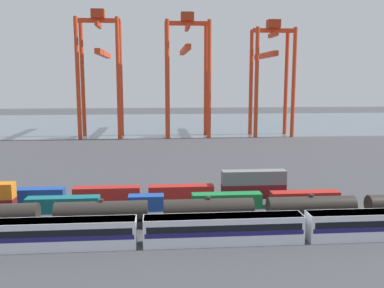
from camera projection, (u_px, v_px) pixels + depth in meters
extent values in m
plane|color=#424247|center=(168.00, 158.00, 118.99)|extent=(420.00, 420.00, 0.00)
cube|color=slate|center=(163.00, 123.00, 213.28)|extent=(400.00, 110.00, 0.01)
cube|color=silver|center=(53.00, 234.00, 55.38)|extent=(21.74, 3.10, 3.90)
cube|color=navy|center=(53.00, 235.00, 55.39)|extent=(21.31, 3.14, 0.64)
cube|color=black|center=(53.00, 230.00, 55.27)|extent=(20.87, 3.13, 0.90)
cube|color=slate|center=(53.00, 222.00, 55.11)|extent=(21.53, 2.85, 0.36)
cube|color=silver|center=(223.00, 229.00, 57.22)|extent=(21.74, 3.10, 3.90)
cube|color=navy|center=(223.00, 230.00, 57.24)|extent=(21.31, 3.14, 0.64)
cube|color=black|center=(224.00, 225.00, 57.12)|extent=(20.87, 3.13, 0.90)
cube|color=slate|center=(224.00, 217.00, 56.95)|extent=(21.53, 2.85, 0.36)
cube|color=silver|center=(383.00, 225.00, 59.07)|extent=(21.74, 3.10, 3.90)
cube|color=navy|center=(383.00, 225.00, 59.09)|extent=(21.31, 3.14, 0.64)
cube|color=black|center=(383.00, 220.00, 58.97)|extent=(20.87, 3.13, 0.90)
cube|color=slate|center=(384.00, 213.00, 58.80)|extent=(21.53, 2.85, 0.36)
cube|color=#232326|center=(102.00, 224.00, 63.45)|extent=(13.77, 2.50, 1.10)
cylinder|color=#2D2823|center=(102.00, 211.00, 63.14)|extent=(13.77, 2.96, 2.96)
cylinder|color=#2D2823|center=(101.00, 200.00, 62.88)|extent=(0.70, 0.70, 0.36)
cube|color=#232326|center=(208.00, 221.00, 64.77)|extent=(13.77, 2.50, 1.10)
cylinder|color=#2D2823|center=(209.00, 208.00, 64.46)|extent=(13.77, 2.96, 2.96)
cylinder|color=#2D2823|center=(209.00, 198.00, 64.20)|extent=(0.70, 0.70, 0.36)
cube|color=#232326|center=(311.00, 218.00, 66.09)|extent=(13.77, 2.50, 1.10)
cylinder|color=#2D2823|center=(311.00, 206.00, 65.77)|extent=(13.77, 2.96, 2.96)
cylinder|color=#2D2823|center=(312.00, 196.00, 65.52)|extent=(0.70, 0.70, 0.36)
cube|color=#146066|center=(63.00, 204.00, 70.81)|extent=(12.10, 2.44, 2.60)
cube|color=#1C4299|center=(146.00, 202.00, 71.94)|extent=(6.04, 2.44, 2.60)
cube|color=#197538|center=(227.00, 201.00, 73.08)|extent=(12.10, 2.44, 2.60)
cube|color=#AD211C|center=(305.00, 199.00, 74.21)|extent=(12.10, 2.44, 2.60)
cube|color=#1C4299|center=(30.00, 196.00, 76.22)|extent=(12.10, 2.44, 2.60)
cube|color=#AD211C|center=(107.00, 194.00, 77.34)|extent=(12.10, 2.44, 2.60)
cube|color=#AD211C|center=(181.00, 192.00, 78.45)|extent=(12.10, 2.44, 2.60)
cube|color=maroon|center=(253.00, 191.00, 79.57)|extent=(12.10, 2.44, 2.60)
cube|color=slate|center=(254.00, 177.00, 79.17)|extent=(12.10, 2.44, 2.60)
cylinder|color=red|center=(78.00, 79.00, 152.69)|extent=(1.50, 1.50, 44.30)
cylinder|color=red|center=(118.00, 79.00, 153.88)|extent=(1.50, 1.50, 44.30)
cylinder|color=red|center=(83.00, 79.00, 162.48)|extent=(1.50, 1.50, 44.30)
cylinder|color=red|center=(121.00, 79.00, 163.67)|extent=(1.50, 1.50, 44.30)
cube|color=red|center=(98.00, 20.00, 154.91)|extent=(16.21, 1.20, 1.60)
cube|color=red|center=(98.00, 25.00, 155.16)|extent=(1.20, 11.54, 1.60)
cube|color=red|center=(104.00, 54.00, 169.54)|extent=(2.00, 37.42, 2.00)
cube|color=#9F2C14|center=(98.00, 14.00, 154.54)|extent=(4.80, 4.00, 3.20)
cylinder|color=red|center=(168.00, 80.00, 154.98)|extent=(1.50, 1.50, 43.62)
cylinder|color=red|center=(209.00, 80.00, 156.24)|extent=(1.50, 1.50, 43.62)
cylinder|color=red|center=(167.00, 80.00, 165.61)|extent=(1.50, 1.50, 43.62)
cylinder|color=red|center=(206.00, 80.00, 166.87)|extent=(1.50, 1.50, 43.62)
cube|color=red|center=(187.00, 23.00, 157.70)|extent=(17.05, 1.20, 1.60)
cube|color=red|center=(187.00, 28.00, 157.95)|extent=(1.20, 12.40, 1.60)
cube|color=red|center=(185.00, 50.00, 173.32)|extent=(2.00, 41.34, 2.00)
cube|color=#9F2C14|center=(187.00, 17.00, 157.34)|extent=(4.80, 4.00, 3.20)
cylinder|color=red|center=(257.00, 83.00, 158.54)|extent=(1.50, 1.50, 41.30)
cylinder|color=red|center=(294.00, 83.00, 159.71)|extent=(1.50, 1.50, 41.30)
cylinder|color=red|center=(251.00, 83.00, 167.88)|extent=(1.50, 1.50, 41.30)
cylinder|color=red|center=(286.00, 83.00, 169.05)|extent=(1.50, 1.50, 41.30)
cube|color=red|center=(273.00, 31.00, 160.75)|extent=(15.94, 1.20, 1.60)
cube|color=red|center=(273.00, 35.00, 160.99)|extent=(1.20, 11.08, 1.60)
cube|color=red|center=(265.00, 55.00, 173.16)|extent=(2.00, 32.11, 2.00)
cube|color=#9F2C14|center=(273.00, 24.00, 160.38)|extent=(4.80, 4.00, 3.20)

